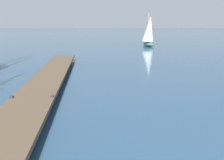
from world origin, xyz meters
TOP-DOWN VIEW (x-y plane):
  - floating_dock at (-5.74, 12.04)m, footprint 3.05×21.59m
  - distant_sailboat at (4.01, 37.57)m, footprint 2.34×3.53m

SIDE VIEW (x-z plane):
  - floating_dock at x=-5.74m, z-range 0.10..0.63m
  - distant_sailboat at x=4.01m, z-range -0.31..4.61m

